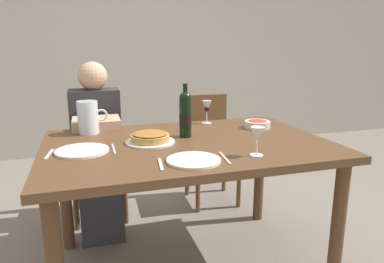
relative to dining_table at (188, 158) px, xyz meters
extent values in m
cube|color=#B2ADA3|center=(0.00, 2.56, 0.73)|extent=(8.00, 0.10, 2.80)
cube|color=brown|center=(0.00, 0.00, 0.07)|extent=(1.50, 1.00, 0.04)
cylinder|color=brown|center=(0.67, -0.42, -0.31)|extent=(0.07, 0.07, 0.72)
cylinder|color=brown|center=(-0.67, 0.42, -0.31)|extent=(0.07, 0.07, 0.72)
cylinder|color=brown|center=(0.67, 0.42, -0.31)|extent=(0.07, 0.07, 0.72)
cylinder|color=black|center=(0.02, 0.11, 0.20)|extent=(0.07, 0.07, 0.21)
sphere|color=black|center=(0.02, 0.11, 0.31)|extent=(0.07, 0.07, 0.07)
cylinder|color=black|center=(0.02, 0.11, 0.36)|extent=(0.03, 0.03, 0.07)
cylinder|color=black|center=(0.02, 0.11, 0.19)|extent=(0.07, 0.07, 0.07)
cylinder|color=silver|center=(-0.50, 0.35, 0.19)|extent=(0.12, 0.12, 0.19)
cylinder|color=silver|center=(-0.50, 0.35, 0.15)|extent=(0.11, 0.11, 0.12)
torus|color=silver|center=(-0.43, 0.35, 0.20)|extent=(0.07, 0.01, 0.07)
cylinder|color=silver|center=(-0.20, 0.04, 0.10)|extent=(0.26, 0.26, 0.01)
cylinder|color=#C18E47|center=(-0.20, 0.04, 0.12)|extent=(0.20, 0.20, 0.03)
ellipsoid|color=#9E6028|center=(-0.20, 0.04, 0.14)|extent=(0.18, 0.18, 0.02)
cylinder|color=silver|center=(0.51, 0.19, 0.11)|extent=(0.16, 0.16, 0.04)
ellipsoid|color=#B2382D|center=(0.51, 0.19, 0.13)|extent=(0.13, 0.13, 0.03)
cylinder|color=silver|center=(0.24, -0.33, 0.09)|extent=(0.06, 0.06, 0.00)
cylinder|color=silver|center=(0.24, -0.33, 0.13)|extent=(0.01, 0.01, 0.07)
cone|color=silver|center=(0.24, -0.33, 0.20)|extent=(0.07, 0.07, 0.07)
cylinder|color=silver|center=(0.25, 0.41, 0.09)|extent=(0.06, 0.06, 0.00)
cylinder|color=silver|center=(0.25, 0.41, 0.13)|extent=(0.01, 0.01, 0.08)
cone|color=silver|center=(0.25, 0.41, 0.21)|extent=(0.06, 0.06, 0.07)
cylinder|color=#470A14|center=(0.25, 0.41, 0.19)|extent=(0.03, 0.03, 0.03)
cylinder|color=white|center=(-0.54, -0.03, 0.10)|extent=(0.26, 0.26, 0.01)
cylinder|color=silver|center=(-0.07, -0.33, 0.10)|extent=(0.24, 0.24, 0.01)
cube|color=silver|center=(-0.69, -0.03, 0.09)|extent=(0.04, 0.16, 0.00)
cube|color=silver|center=(-0.39, -0.03, 0.09)|extent=(0.01, 0.18, 0.00)
cube|color=silver|center=(0.08, -0.33, 0.09)|extent=(0.03, 0.18, 0.00)
cube|color=silver|center=(-0.22, -0.33, 0.09)|extent=(0.03, 0.16, 0.00)
cube|color=brown|center=(-0.45, 0.81, -0.21)|extent=(0.40, 0.40, 0.02)
cube|color=brown|center=(-0.45, 1.00, 0.00)|extent=(0.36, 0.03, 0.40)
cylinder|color=brown|center=(-0.62, 0.64, -0.44)|extent=(0.04, 0.04, 0.45)
cylinder|color=brown|center=(-0.28, 0.64, -0.44)|extent=(0.04, 0.04, 0.45)
cylinder|color=brown|center=(-0.62, 0.98, -0.44)|extent=(0.04, 0.04, 0.45)
cylinder|color=brown|center=(-0.28, 0.98, -0.44)|extent=(0.04, 0.04, 0.45)
cube|color=#2D2D33|center=(-0.45, 0.77, 0.05)|extent=(0.34, 0.20, 0.50)
sphere|color=tan|center=(-0.45, 0.77, 0.39)|extent=(0.20, 0.20, 0.20)
cube|color=#33333D|center=(-0.45, 0.58, -0.20)|extent=(0.31, 0.38, 0.14)
cube|color=#33333D|center=(-0.45, 0.43, -0.47)|extent=(0.27, 0.12, 0.40)
cube|color=tan|center=(-0.45, 0.49, 0.12)|extent=(0.29, 0.24, 0.06)
cube|color=brown|center=(0.45, 0.82, -0.21)|extent=(0.41, 0.41, 0.02)
cube|color=brown|center=(0.46, 1.00, 0.00)|extent=(0.36, 0.04, 0.40)
cylinder|color=brown|center=(0.27, 0.65, -0.44)|extent=(0.04, 0.04, 0.45)
cylinder|color=brown|center=(0.61, 0.64, -0.44)|extent=(0.04, 0.04, 0.45)
cylinder|color=brown|center=(0.29, 0.99, -0.44)|extent=(0.04, 0.04, 0.45)
cylinder|color=brown|center=(0.63, 0.98, -0.44)|extent=(0.04, 0.04, 0.45)
camera|label=1|loc=(-0.52, -1.75, 0.59)|focal=32.87mm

